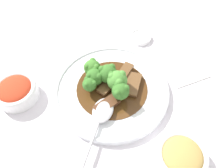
% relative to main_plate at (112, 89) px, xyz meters
% --- Properties ---
extents(ground_plane, '(4.00, 4.00, 0.00)m').
position_rel_main_plate_xyz_m(ground_plane, '(0.00, 0.00, -0.01)').
color(ground_plane, silver).
extents(main_plate, '(0.30, 0.30, 0.02)m').
position_rel_main_plate_xyz_m(main_plate, '(0.00, 0.00, 0.00)').
color(main_plate, white).
rests_on(main_plate, ground_plane).
extents(beef_strip_0, '(0.05, 0.05, 0.01)m').
position_rel_main_plate_xyz_m(beef_strip_0, '(0.00, -0.02, 0.01)').
color(beef_strip_0, brown).
rests_on(beef_strip_0, main_plate).
extents(beef_strip_1, '(0.05, 0.07, 0.01)m').
position_rel_main_plate_xyz_m(beef_strip_1, '(0.05, -0.03, 0.02)').
color(beef_strip_1, '#56331E').
rests_on(beef_strip_1, main_plate).
extents(beef_strip_2, '(0.08, 0.07, 0.01)m').
position_rel_main_plate_xyz_m(beef_strip_2, '(0.01, 0.05, 0.01)').
color(beef_strip_2, brown).
rests_on(beef_strip_2, main_plate).
extents(beef_strip_3, '(0.07, 0.07, 0.01)m').
position_rel_main_plate_xyz_m(beef_strip_3, '(-0.03, 0.04, 0.02)').
color(beef_strip_3, brown).
rests_on(beef_strip_3, main_plate).
extents(broccoli_floret_0, '(0.05, 0.05, 0.06)m').
position_rel_main_plate_xyz_m(broccoli_floret_0, '(0.01, 0.01, 0.04)').
color(broccoli_floret_0, '#8EB756').
rests_on(broccoli_floret_0, main_plate).
extents(broccoli_floret_1, '(0.04, 0.04, 0.05)m').
position_rel_main_plate_xyz_m(broccoli_floret_1, '(-0.06, -0.04, 0.04)').
color(broccoli_floret_1, '#7FA84C').
rests_on(broccoli_floret_1, main_plate).
extents(broccoli_floret_2, '(0.04, 0.04, 0.04)m').
position_rel_main_plate_xyz_m(broccoli_floret_2, '(-0.01, -0.06, 0.04)').
color(broccoli_floret_2, '#7FA84C').
rests_on(broccoli_floret_2, main_plate).
extents(broccoli_floret_3, '(0.05, 0.05, 0.06)m').
position_rel_main_plate_xyz_m(broccoli_floret_3, '(-0.02, -0.01, 0.04)').
color(broccoli_floret_3, '#7FA84C').
rests_on(broccoli_floret_3, main_plate).
extents(broccoli_floret_4, '(0.05, 0.05, 0.05)m').
position_rel_main_plate_xyz_m(broccoli_floret_4, '(-0.03, -0.04, 0.04)').
color(broccoli_floret_4, '#7FA84C').
rests_on(broccoli_floret_4, main_plate).
extents(broccoli_floret_5, '(0.04, 0.04, 0.05)m').
position_rel_main_plate_xyz_m(broccoli_floret_5, '(0.04, 0.01, 0.04)').
color(broccoli_floret_5, '#7FA84C').
rests_on(broccoli_floret_5, main_plate).
extents(serving_spoon, '(0.23, 0.16, 0.01)m').
position_rel_main_plate_xyz_m(serving_spoon, '(0.08, -0.05, 0.02)').
color(serving_spoon, silver).
rests_on(serving_spoon, main_plate).
extents(side_bowl_kimchi, '(0.11, 0.11, 0.05)m').
position_rel_main_plate_xyz_m(side_bowl_kimchi, '(-0.05, -0.24, 0.01)').
color(side_bowl_kimchi, white).
rests_on(side_bowl_kimchi, ground_plane).
extents(side_bowl_appetizer, '(0.11, 0.11, 0.05)m').
position_rel_main_plate_xyz_m(side_bowl_appetizer, '(0.22, 0.09, 0.01)').
color(side_bowl_appetizer, white).
rests_on(side_bowl_appetizer, ground_plane).
extents(sauce_dish, '(0.07, 0.07, 0.01)m').
position_rel_main_plate_xyz_m(sauce_dish, '(-0.17, 0.14, -0.00)').
color(sauce_dish, white).
rests_on(sauce_dish, ground_plane).
extents(paper_napkin, '(0.11, 0.12, 0.01)m').
position_rel_main_plate_xyz_m(paper_napkin, '(-0.02, 0.22, -0.01)').
color(paper_napkin, silver).
rests_on(paper_napkin, ground_plane).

